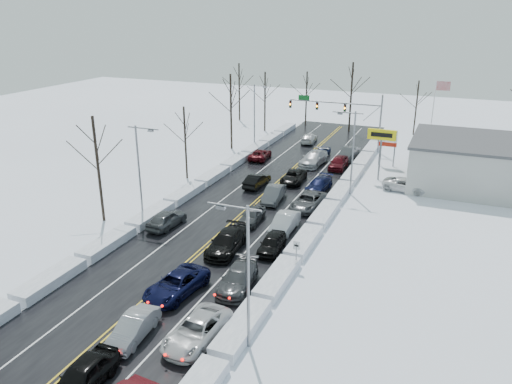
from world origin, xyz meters
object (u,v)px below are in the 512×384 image
at_px(dealership_building, 508,166).
at_px(oncoming_car_0, 257,187).
at_px(tires_plus_sign, 382,138).
at_px(flagpole, 434,111).
at_px(traffic_signal_mast, 344,111).

relative_size(dealership_building, oncoming_car_0, 4.56).
distance_m(tires_plus_sign, dealership_building, 13.82).
bearing_deg(oncoming_car_0, tires_plus_sign, -145.01).
xyz_separation_m(flagpole, oncoming_car_0, (-16.89, -21.66, -5.93)).
height_order(flagpole, dealership_building, flagpole).
bearing_deg(tires_plus_sign, flagpole, 71.56).
bearing_deg(flagpole, traffic_signal_mast, -170.27).
distance_m(traffic_signal_mast, oncoming_car_0, 21.05).
bearing_deg(tires_plus_sign, oncoming_car_0, -147.92).
bearing_deg(oncoming_car_0, flagpole, -125.03).
distance_m(traffic_signal_mast, flagpole, 11.90).
xyz_separation_m(dealership_building, oncoming_car_0, (-25.69, -9.66, -2.66)).
distance_m(dealership_building, oncoming_car_0, 27.58).
relative_size(traffic_signal_mast, tires_plus_sign, 2.21).
height_order(tires_plus_sign, oncoming_car_0, tires_plus_sign).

